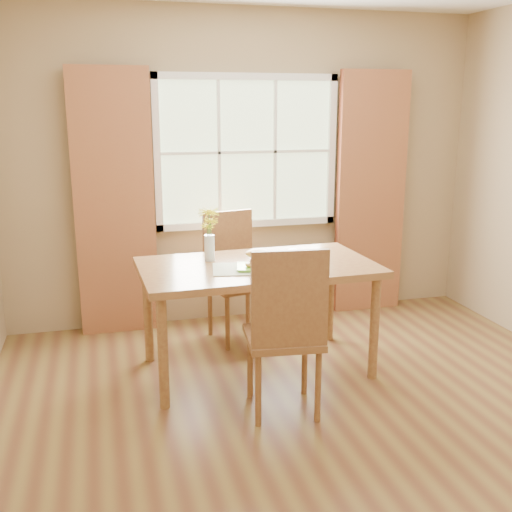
{
  "coord_description": "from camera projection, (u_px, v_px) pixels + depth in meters",
  "views": [
    {
      "loc": [
        -1.28,
        -3.24,
        1.9
      ],
      "look_at": [
        -0.24,
        0.67,
        0.88
      ],
      "focal_mm": 42.0,
      "sensor_mm": 36.0,
      "label": 1
    }
  ],
  "objects": [
    {
      "name": "curtain_right",
      "position": [
        371.0,
        194.0,
        5.5
      ],
      "size": [
        0.65,
        0.08,
        2.2
      ],
      "primitive_type": "cube",
      "color": "maroon",
      "rests_on": "room"
    },
    {
      "name": "window",
      "position": [
        247.0,
        152.0,
        5.2
      ],
      "size": [
        1.62,
        0.06,
        1.32
      ],
      "color": "#B6CD9B",
      "rests_on": "room"
    },
    {
      "name": "water_glass",
      "position": [
        293.0,
        257.0,
        4.22
      ],
      "size": [
        0.07,
        0.07,
        0.11
      ],
      "color": "silver",
      "rests_on": "dining_table"
    },
    {
      "name": "chair_near",
      "position": [
        286.0,
        326.0,
        3.62
      ],
      "size": [
        0.51,
        0.51,
        1.1
      ],
      "rotation": [
        0.0,
        0.0,
        -0.12
      ],
      "color": "brown",
      "rests_on": "room"
    },
    {
      "name": "placemat",
      "position": [
        246.0,
        269.0,
        4.1
      ],
      "size": [
        0.5,
        0.41,
        0.01
      ],
      "primitive_type": "cube",
      "rotation": [
        0.0,
        0.0,
        -0.18
      ],
      "color": "beige",
      "rests_on": "dining_table"
    },
    {
      "name": "chair_far",
      "position": [
        233.0,
        269.0,
        4.95
      ],
      "size": [
        0.52,
        0.52,
        1.05
      ],
      "rotation": [
        0.0,
        0.0,
        0.21
      ],
      "color": "brown",
      "rests_on": "room"
    },
    {
      "name": "curtain_left",
      "position": [
        115.0,
        205.0,
        4.93
      ],
      "size": [
        0.65,
        0.08,
        2.2
      ],
      "primitive_type": "cube",
      "color": "maroon",
      "rests_on": "room"
    },
    {
      "name": "flower_vase",
      "position": [
        209.0,
        229.0,
        4.28
      ],
      "size": [
        0.16,
        0.16,
        0.39
      ],
      "color": "silver",
      "rests_on": "dining_table"
    },
    {
      "name": "plate",
      "position": [
        253.0,
        268.0,
        4.1
      ],
      "size": [
        0.27,
        0.27,
        0.01
      ],
      "primitive_type": "cube",
      "rotation": [
        0.0,
        0.0,
        -0.23
      ],
      "color": "#76D134",
      "rests_on": "placemat"
    },
    {
      "name": "room",
      "position": [
        325.0,
        202.0,
        3.48
      ],
      "size": [
        4.24,
        3.84,
        2.74
      ],
      "color": "brown",
      "rests_on": "ground"
    },
    {
      "name": "dining_table",
      "position": [
        257.0,
        275.0,
        4.26
      ],
      "size": [
        1.68,
        0.99,
        0.8
      ],
      "rotation": [
        0.0,
        0.0,
        0.04
      ],
      "color": "olive",
      "rests_on": "room"
    },
    {
      "name": "croissant_sandwich",
      "position": [
        257.0,
        258.0,
        4.08
      ],
      "size": [
        0.19,
        0.14,
        0.13
      ],
      "rotation": [
        0.0,
        0.0,
        0.16
      ],
      "color": "#F3C752",
      "rests_on": "plate"
    }
  ]
}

